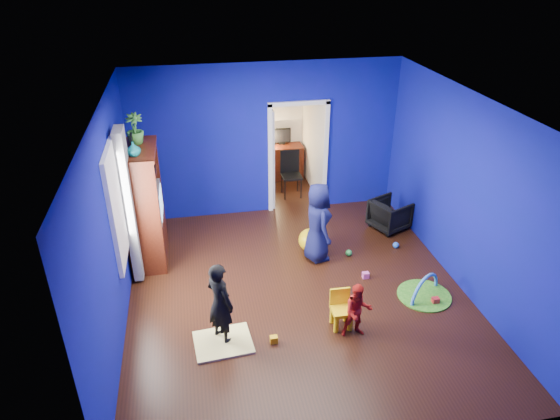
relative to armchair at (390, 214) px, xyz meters
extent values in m
cube|color=black|center=(-2.10, -1.62, -0.28)|extent=(5.00, 5.50, 0.01)
cube|color=white|center=(-2.10, -1.62, 2.62)|extent=(5.00, 5.50, 0.01)
cube|color=navy|center=(-2.10, 1.13, 1.17)|extent=(5.00, 0.02, 2.90)
cube|color=navy|center=(-2.10, -4.37, 1.17)|extent=(5.00, 0.02, 2.90)
cube|color=navy|center=(-4.60, -1.62, 1.17)|extent=(0.02, 5.50, 2.90)
cube|color=navy|center=(0.40, -1.62, 1.17)|extent=(0.02, 5.50, 2.90)
imported|color=black|center=(0.00, 0.00, 0.00)|extent=(0.82, 0.81, 0.57)
imported|color=black|center=(-3.31, -2.39, 0.31)|extent=(0.49, 0.52, 1.19)
imported|color=#0F1239|center=(-1.58, -0.73, 0.40)|extent=(0.52, 0.72, 1.36)
imported|color=red|center=(-1.52, -2.66, 0.12)|extent=(0.41, 0.33, 0.80)
imported|color=#0D6568|center=(-4.32, -0.50, 1.78)|extent=(0.25, 0.25, 0.21)
imported|color=#3D8B32|center=(-4.32, 0.02, 1.91)|extent=(0.31, 0.31, 0.47)
cube|color=#3D140A|center=(-4.32, -0.20, 0.70)|extent=(0.58, 1.14, 1.96)
cube|color=silver|center=(-4.28, -0.20, 0.74)|extent=(0.46, 0.70, 0.54)
cube|color=#F2E07A|center=(-3.31, -2.49, -0.27)|extent=(0.80, 0.66, 0.03)
sphere|color=yellow|center=(-1.63, -0.48, -0.08)|extent=(0.40, 0.40, 0.40)
cube|color=yellow|center=(-1.67, -2.46, -0.03)|extent=(0.28, 0.28, 0.50)
cylinder|color=green|center=(-0.24, -2.05, -0.27)|extent=(0.80, 0.80, 0.02)
torus|color=#3F8CD8|center=(-0.24, -2.05, -0.26)|extent=(0.63, 0.44, 0.72)
cube|color=white|center=(-4.58, -1.27, 1.27)|extent=(0.03, 0.95, 1.55)
cube|color=slate|center=(-4.47, -0.72, 0.97)|extent=(0.14, 0.42, 2.40)
cube|color=white|center=(-1.50, 1.13, 0.77)|extent=(1.16, 0.10, 2.10)
cube|color=#3D140A|center=(-1.50, 2.64, 0.09)|extent=(0.88, 0.44, 0.75)
cube|color=black|center=(-1.50, 2.76, 0.67)|extent=(0.40, 0.05, 0.32)
sphere|color=#FFD88C|center=(-1.78, 2.70, 0.65)|extent=(0.14, 0.14, 0.14)
cube|color=black|center=(-1.50, 1.68, 0.18)|extent=(0.40, 0.40, 0.92)
cube|color=white|center=(-1.50, 2.75, 1.74)|extent=(0.88, 0.24, 0.04)
cube|color=red|center=(-0.16, -2.24, -0.23)|extent=(0.10, 0.08, 0.10)
sphere|color=blue|center=(-0.14, -0.68, -0.23)|extent=(0.11, 0.11, 0.11)
cube|color=#FFB00D|center=(-2.64, -2.60, -0.23)|extent=(0.10, 0.08, 0.10)
sphere|color=green|center=(-1.02, -0.77, -0.23)|extent=(0.11, 0.11, 0.11)
cube|color=#DA51A0|center=(-0.96, -1.44, -0.23)|extent=(0.10, 0.08, 0.10)
camera|label=1|loc=(-3.50, -7.56, 4.38)|focal=32.00mm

